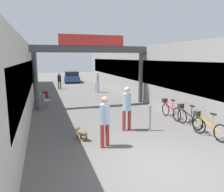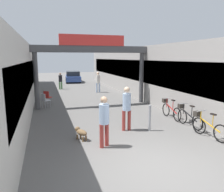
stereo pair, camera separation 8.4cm
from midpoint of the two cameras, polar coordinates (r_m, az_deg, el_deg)
ground_plane at (r=6.55m, az=11.53°, el=-17.64°), size 80.00×80.00×0.00m
storefront_left at (r=16.21m, az=-25.53°, el=5.08°), size 3.00×26.00×3.77m
storefront_right at (r=17.95m, az=8.84°, el=6.33°), size 3.00×26.00×3.77m
arcade_sign_gateway at (r=13.66m, az=-5.51°, el=10.42°), size 7.40×0.47×4.36m
pedestrian_with_dog at (r=7.36m, az=-2.23°, el=-5.83°), size 0.46×0.46×1.75m
pedestrian_companion at (r=9.03m, az=3.63°, el=-2.47°), size 0.38×0.35×1.84m
pedestrian_carrying_crate at (r=18.98m, az=-4.06°, el=4.01°), size 0.38×0.35×1.78m
pedestrian_elderly_walking at (r=21.44m, az=-13.70°, el=4.08°), size 0.47×0.47×1.57m
dog_on_leash at (r=8.27m, az=-8.34°, el=-9.39°), size 0.48×0.65×0.46m
bicycle_orange_nearest at (r=9.18m, az=23.39°, el=-7.15°), size 0.46×1.68×0.98m
bicycle_black_second at (r=10.30m, az=18.97°, el=-5.04°), size 0.46×1.69×0.98m
bicycle_red_third at (r=11.37m, az=14.68°, el=-3.41°), size 0.46×1.69×0.98m
bollard_post_metal at (r=9.21m, az=9.59°, el=-5.54°), size 0.10×0.10×1.12m
cafe_chair_aluminium_nearer at (r=13.66m, az=-17.43°, el=-0.87°), size 0.55×0.55×0.89m
cafe_chair_red_farther at (r=14.63m, az=-16.88°, el=-0.13°), size 0.56×0.56×0.89m
parked_car_blue at (r=27.52m, az=-10.58°, el=4.95°), size 2.08×4.13×1.33m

